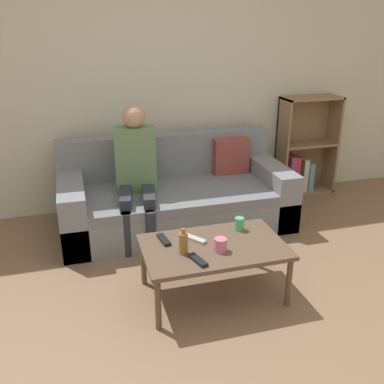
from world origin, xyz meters
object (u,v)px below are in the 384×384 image
(bottle, at_px, (183,243))
(tv_remote_1, at_px, (195,239))
(bookshelf, at_px, (301,155))
(cup_near, at_px, (220,245))
(cup_far, at_px, (239,224))
(tv_remote_0, at_px, (198,260))
(couch, at_px, (176,198))
(tv_remote_2, at_px, (164,240))
(coffee_table, at_px, (214,250))
(person_adult, at_px, (136,165))

(bottle, bearing_deg, tv_remote_1, 50.42)
(bookshelf, bearing_deg, cup_near, -132.28)
(cup_far, bearing_deg, tv_remote_0, -140.36)
(cup_far, xyz_separation_m, bottle, (-0.49, -0.22, 0.03))
(couch, distance_m, cup_near, 1.32)
(bookshelf, xyz_separation_m, bottle, (-1.83, -1.70, 0.05))
(tv_remote_2, bearing_deg, couch, 63.47)
(tv_remote_0, bearing_deg, coffee_table, 30.04)
(cup_near, bearing_deg, tv_remote_2, 144.89)
(cup_far, bearing_deg, couch, 102.23)
(bookshelf, distance_m, person_adult, 2.03)
(cup_far, bearing_deg, person_adult, 122.28)
(couch, distance_m, coffee_table, 1.22)
(cup_near, relative_size, tv_remote_2, 0.52)
(person_adult, xyz_separation_m, tv_remote_1, (0.24, -1.03, -0.25))
(couch, xyz_separation_m, coffee_table, (-0.03, -1.22, 0.10))
(tv_remote_2, bearing_deg, person_adult, 83.32)
(coffee_table, relative_size, cup_near, 10.80)
(person_adult, distance_m, cup_far, 1.15)
(cup_far, relative_size, tv_remote_2, 0.55)
(couch, relative_size, tv_remote_1, 12.78)
(bookshelf, relative_size, tv_remote_0, 6.14)
(coffee_table, bearing_deg, tv_remote_2, 154.56)
(cup_near, height_order, tv_remote_0, cup_near)
(bookshelf, distance_m, tv_remote_1, 2.30)
(bookshelf, xyz_separation_m, coffee_table, (-1.60, -1.65, -0.07))
(coffee_table, distance_m, cup_near, 0.12)
(coffee_table, bearing_deg, cup_far, 34.06)
(tv_remote_2, bearing_deg, bottle, -74.70)
(bookshelf, relative_size, tv_remote_1, 6.56)
(cup_near, xyz_separation_m, cup_far, (0.24, 0.26, 0.00))
(couch, relative_size, coffee_table, 2.14)
(person_adult, height_order, cup_near, person_adult)
(coffee_table, bearing_deg, person_adult, 107.18)
(bookshelf, bearing_deg, cup_far, -132.22)
(coffee_table, bearing_deg, bookshelf, 45.96)
(bookshelf, relative_size, cup_far, 11.26)
(coffee_table, bearing_deg, bottle, -167.22)
(bottle, bearing_deg, tv_remote_2, 113.74)
(coffee_table, height_order, tv_remote_0, tv_remote_0)
(person_adult, bearing_deg, cup_far, -49.08)
(person_adult, bearing_deg, bottle, -75.58)
(couch, height_order, cup_far, couch)
(cup_near, distance_m, tv_remote_1, 0.22)
(coffee_table, bearing_deg, tv_remote_1, 136.65)
(couch, xyz_separation_m, tv_remote_2, (-0.35, -1.07, 0.15))
(couch, height_order, tv_remote_0, couch)
(tv_remote_0, bearing_deg, person_adult, 81.28)
(cup_far, distance_m, tv_remote_1, 0.37)
(bookshelf, relative_size, tv_remote_2, 6.19)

